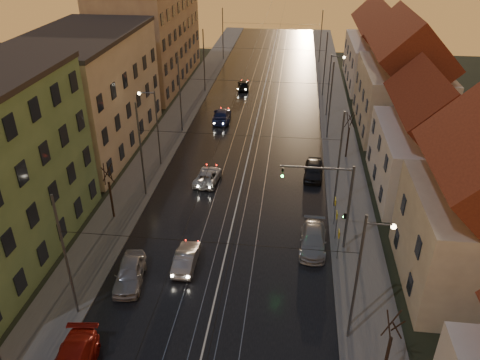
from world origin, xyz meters
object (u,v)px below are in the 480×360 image
at_px(street_lamp_1, 364,265).
at_px(driving_car_2, 208,176).
at_px(traffic_light_mast, 336,197).
at_px(driving_car_1, 186,258).
at_px(parked_right_2, 314,170).
at_px(street_lamp_3, 332,80).
at_px(parked_left_3, 130,273).
at_px(driving_car_3, 222,115).
at_px(driving_car_4, 243,85).
at_px(parked_right_1, 313,240).
at_px(street_lamp_2, 154,121).

bearing_deg(street_lamp_1, driving_car_2, 125.97).
relative_size(traffic_light_mast, driving_car_1, 1.73).
distance_m(traffic_light_mast, parked_right_2, 12.11).
bearing_deg(street_lamp_3, parked_left_3, -114.45).
relative_size(driving_car_3, driving_car_4, 1.28).
distance_m(street_lamp_3, parked_left_3, 37.20).
bearing_deg(parked_right_1, driving_car_3, 116.64).
height_order(street_lamp_2, parked_left_3, street_lamp_2).
distance_m(traffic_light_mast, driving_car_1, 11.86).
relative_size(street_lamp_3, driving_car_4, 1.96).
xyz_separation_m(street_lamp_2, street_lamp_3, (18.21, 16.00, 0.00)).
relative_size(street_lamp_1, street_lamp_2, 1.00).
relative_size(street_lamp_2, parked_left_3, 1.76).
height_order(driving_car_3, driving_car_4, driving_car_3).
bearing_deg(driving_car_1, traffic_light_mast, -162.88).
bearing_deg(driving_car_3, parked_left_3, 82.60).
height_order(street_lamp_1, parked_right_1, street_lamp_1).
bearing_deg(street_lamp_2, driving_car_3, 69.84).
distance_m(driving_car_1, parked_right_2, 17.66).
bearing_deg(street_lamp_1, parked_left_3, 171.30).
height_order(street_lamp_3, driving_car_1, street_lamp_3).
height_order(street_lamp_2, driving_car_4, street_lamp_2).
bearing_deg(driving_car_1, street_lamp_1, 158.03).
relative_size(parked_left_3, parked_right_1, 0.92).
bearing_deg(driving_car_1, street_lamp_2, -68.21).
height_order(traffic_light_mast, driving_car_1, traffic_light_mast).
distance_m(driving_car_1, driving_car_3, 28.37).
bearing_deg(street_lamp_3, driving_car_3, -166.91).
relative_size(driving_car_2, parked_left_3, 0.97).
distance_m(driving_car_4, parked_right_1, 39.03).
xyz_separation_m(driving_car_3, parked_right_1, (11.00, -25.06, -0.04)).
height_order(driving_car_2, driving_car_4, driving_car_4).
xyz_separation_m(driving_car_3, driving_car_4, (1.30, 12.75, -0.06)).
relative_size(traffic_light_mast, driving_car_2, 1.62).
bearing_deg(parked_left_3, parked_right_2, 44.82).
height_order(street_lamp_2, street_lamp_3, same).
xyz_separation_m(driving_car_1, driving_car_3, (-1.73, 28.32, 0.07)).
bearing_deg(traffic_light_mast, driving_car_2, 141.11).
xyz_separation_m(driving_car_1, parked_right_2, (9.51, 14.88, 0.07)).
distance_m(street_lamp_1, driving_car_1, 13.29).
bearing_deg(street_lamp_3, driving_car_2, -123.38).
relative_size(driving_car_4, parked_right_1, 0.83).
xyz_separation_m(street_lamp_1, driving_car_3, (-13.49, 32.86, -4.13)).
height_order(street_lamp_2, driving_car_3, street_lamp_2).
xyz_separation_m(street_lamp_1, parked_left_3, (-15.30, 2.34, -4.11)).
relative_size(driving_car_2, parked_right_2, 1.00).
xyz_separation_m(street_lamp_1, driving_car_2, (-12.43, 17.13, -4.27)).
distance_m(street_lamp_2, traffic_light_mast, 20.89).
bearing_deg(parked_left_3, street_lamp_3, 57.77).
height_order(street_lamp_1, driving_car_2, street_lamp_1).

